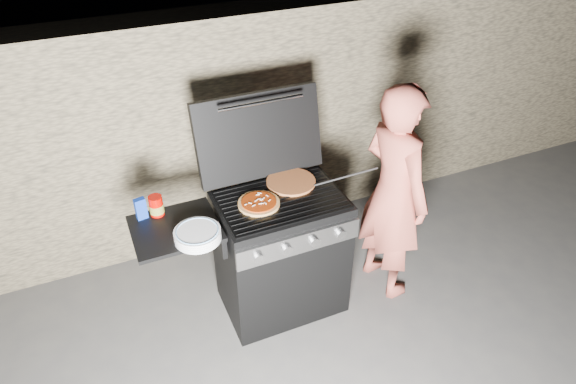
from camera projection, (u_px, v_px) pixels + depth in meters
name	position (u px, v px, depth m)	size (l,w,h in m)	color
ground	(282.00, 300.00, 3.73)	(50.00, 50.00, 0.00)	#3D3D3B
stone_wall	(228.00, 128.00, 4.00)	(8.00, 0.35, 1.80)	#7E6F50
gas_grill	(246.00, 264.00, 3.38)	(1.34, 0.79, 0.91)	black
pizza_topped	(259.00, 203.00, 3.15)	(0.26, 0.26, 0.03)	tan
pizza_plain	(291.00, 182.00, 3.35)	(0.32, 0.32, 0.02)	orange
sauce_jar	(156.00, 206.00, 3.05)	(0.08, 0.08, 0.13)	#A80500
blue_carton	(141.00, 209.00, 3.02)	(0.06, 0.04, 0.14)	navy
plate_stack	(198.00, 235.00, 2.88)	(0.27, 0.27, 0.06)	silver
person	(394.00, 194.00, 3.45)	(0.58, 0.38, 1.59)	#BB5242
tongs	(342.00, 177.00, 3.32)	(0.01, 0.01, 0.48)	black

